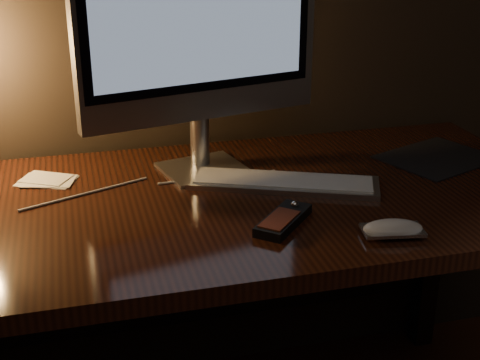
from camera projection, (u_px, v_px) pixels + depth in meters
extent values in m
cube|color=black|center=(224.00, 205.00, 1.52)|extent=(1.60, 0.75, 0.04)
cube|color=black|center=(430.00, 247.00, 2.12)|extent=(0.06, 0.06, 0.71)
cube|color=black|center=(197.00, 244.00, 1.93)|extent=(1.48, 0.02, 0.51)
cube|color=silver|center=(203.00, 169.00, 1.66)|extent=(0.23, 0.21, 0.01)
cylinder|color=silver|center=(200.00, 138.00, 1.66)|extent=(0.06, 0.06, 0.13)
cube|color=silver|center=(200.00, 14.00, 1.51)|extent=(0.59, 0.17, 0.49)
cube|color=black|center=(202.00, 1.00, 1.48)|extent=(0.55, 0.13, 0.41)
cube|color=#8396B3|center=(202.00, 1.00, 1.48)|extent=(0.51, 0.12, 0.37)
cube|color=silver|center=(283.00, 182.00, 1.57)|extent=(0.46, 0.29, 0.02)
cube|color=black|center=(437.00, 158.00, 1.74)|extent=(0.33, 0.30, 0.00)
ellipsoid|color=white|center=(393.00, 231.00, 1.32)|extent=(0.13, 0.08, 0.02)
cube|color=black|center=(283.00, 220.00, 1.37)|extent=(0.16, 0.16, 0.02)
cube|color=maroon|center=(283.00, 216.00, 1.37)|extent=(0.11, 0.11, 0.00)
sphere|color=silver|center=(283.00, 215.00, 1.37)|extent=(0.02, 0.02, 0.02)
cube|color=white|center=(47.00, 180.00, 1.59)|extent=(0.15, 0.13, 0.01)
cylinder|color=white|center=(154.00, 187.00, 1.55)|extent=(0.60, 0.11, 0.01)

